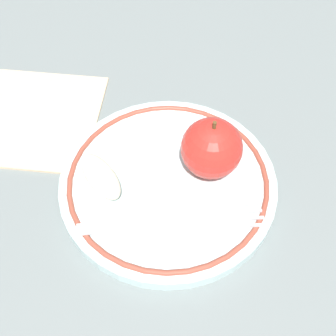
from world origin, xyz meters
TOP-DOWN VIEW (x-y plane):
  - ground_plane at (0.00, 0.00)m, footprint 2.00×2.00m
  - plate at (0.01, 0.01)m, footprint 0.23×0.23m
  - apple_red_whole at (-0.02, -0.03)m, footprint 0.06×0.06m
  - apple_slice_front at (0.07, 0.05)m, footprint 0.07×0.05m
  - fork at (-0.02, 0.05)m, footprint 0.15×0.13m
  - napkin_folded at (0.20, 0.02)m, footprint 0.21×0.21m

SIDE VIEW (x-z plane):
  - ground_plane at x=0.00m, z-range 0.00..0.00m
  - napkin_folded at x=0.20m, z-range 0.00..0.01m
  - plate at x=0.01m, z-range 0.00..0.02m
  - fork at x=-0.02m, z-range 0.02..0.02m
  - apple_slice_front at x=0.07m, z-range 0.02..0.04m
  - apple_red_whole at x=-0.02m, z-range 0.01..0.09m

